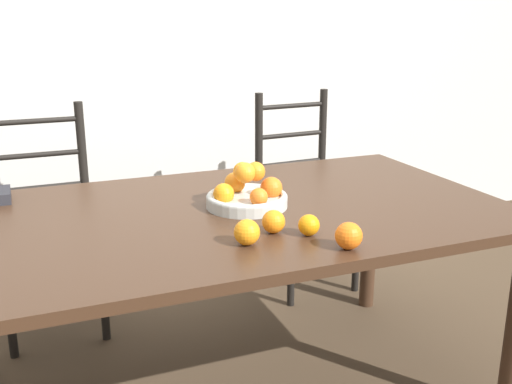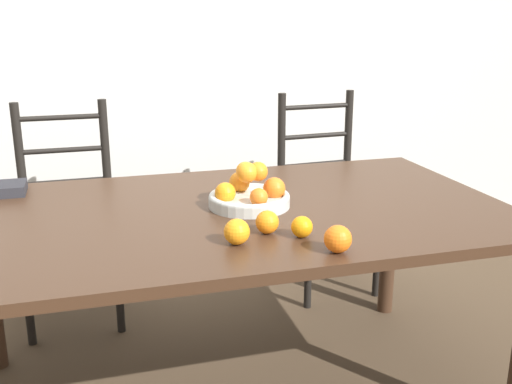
{
  "view_description": "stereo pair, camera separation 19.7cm",
  "coord_description": "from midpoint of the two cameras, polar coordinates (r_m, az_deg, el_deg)",
  "views": [
    {
      "loc": [
        -0.64,
        -1.82,
        1.37
      ],
      "look_at": [
        0.07,
        -0.07,
        0.81
      ],
      "focal_mm": 42.0,
      "sensor_mm": 36.0,
      "label": 1
    },
    {
      "loc": [
        -0.45,
        -1.88,
        1.37
      ],
      "look_at": [
        0.07,
        -0.07,
        0.81
      ],
      "focal_mm": 42.0,
      "sensor_mm": 36.0,
      "label": 2
    }
  ],
  "objects": [
    {
      "name": "chair_left",
      "position": [
        2.83,
        -21.18,
        -3.18
      ],
      "size": [
        0.42,
        0.41,
        1.0
      ],
      "rotation": [
        0.0,
        0.0,
        0.01
      ],
      "color": "black",
      "rests_on": "ground_plane"
    },
    {
      "name": "wall_back",
      "position": [
        3.46,
        -13.37,
        14.86
      ],
      "size": [
        8.0,
        0.06,
        2.6
      ],
      "color": "beige",
      "rests_on": "ground_plane"
    },
    {
      "name": "chair_right",
      "position": [
        3.09,
        2.72,
        -0.43
      ],
      "size": [
        0.44,
        0.43,
        1.0
      ],
      "rotation": [
        0.0,
        0.0,
        0.06
      ],
      "color": "black",
      "rests_on": "ground_plane"
    },
    {
      "name": "dining_table",
      "position": [
        2.06,
        -5.23,
        -3.8
      ],
      "size": [
        1.9,
        1.08,
        0.74
      ],
      "color": "#382316",
      "rests_on": "ground_plane"
    },
    {
      "name": "fruit_bowl",
      "position": [
        2.05,
        -3.6,
        -0.22
      ],
      "size": [
        0.28,
        0.28,
        0.16
      ],
      "color": "#B2B7B2",
      "rests_on": "dining_table"
    },
    {
      "name": "orange_loose_2",
      "position": [
        1.71,
        -4.17,
        -3.9
      ],
      "size": [
        0.08,
        0.08,
        0.08
      ],
      "color": "orange",
      "rests_on": "dining_table"
    },
    {
      "name": "orange_loose_0",
      "position": [
        1.8,
        -1.43,
        -2.89
      ],
      "size": [
        0.07,
        0.07,
        0.07
      ],
      "color": "orange",
      "rests_on": "dining_table"
    },
    {
      "name": "orange_loose_3",
      "position": [
        1.69,
        5.54,
        -4.23
      ],
      "size": [
        0.08,
        0.08,
        0.08
      ],
      "color": "orange",
      "rests_on": "dining_table"
    },
    {
      "name": "orange_loose_1",
      "position": [
        1.78,
        1.92,
        -3.23
      ],
      "size": [
        0.06,
        0.06,
        0.06
      ],
      "color": "orange",
      "rests_on": "dining_table"
    }
  ]
}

